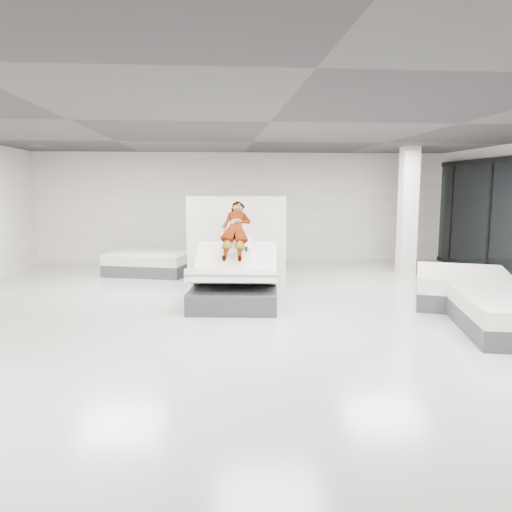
# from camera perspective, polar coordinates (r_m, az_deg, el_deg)

# --- Properties ---
(room) EXTENTS (14.00, 14.04, 3.20)m
(room) POSITION_cam_1_polar(r_m,az_deg,el_deg) (7.85, 1.59, 3.43)
(room) COLOR #B1AEA7
(room) RESTS_ON ground
(hero_bed) EXTENTS (1.82, 2.28, 1.24)m
(hero_bed) POSITION_cam_1_polar(r_m,az_deg,el_deg) (9.50, -2.42, -3.10)
(hero_bed) COLOR #38383D
(hero_bed) RESTS_ON floor
(person) EXTENTS (0.70, 1.33, 1.40)m
(person) POSITION_cam_1_polar(r_m,az_deg,el_deg) (9.68, -2.31, 2.03)
(person) COLOR slate
(person) RESTS_ON hero_bed
(remote) EXTENTS (0.07, 0.15, 0.08)m
(remote) POSITION_cam_1_polar(r_m,az_deg,el_deg) (9.34, -1.12, 0.82)
(remote) COLOR black
(remote) RESTS_ON person
(divider_panel) EXTENTS (2.20, 0.34, 2.00)m
(divider_panel) POSITION_cam_1_polar(r_m,az_deg,el_deg) (11.08, -2.26, 1.64)
(divider_panel) COLOR white
(divider_panel) RESTS_ON floor
(flat_bed_right_far) EXTENTS (2.36, 2.66, 0.60)m
(flat_bed_right_far) POSITION_cam_1_polar(r_m,az_deg,el_deg) (10.39, 22.47, -3.30)
(flat_bed_right_far) COLOR #38383D
(flat_bed_right_far) RESTS_ON floor
(flat_bed_left_far) EXTENTS (2.30, 1.96, 0.54)m
(flat_bed_left_far) POSITION_cam_1_polar(r_m,az_deg,el_deg) (13.01, -12.02, -0.82)
(flat_bed_left_far) COLOR #38383D
(flat_bed_left_far) RESTS_ON floor
(column) EXTENTS (0.40, 0.40, 3.20)m
(column) POSITION_cam_1_polar(r_m,az_deg,el_deg) (13.22, 16.95, 4.93)
(column) COLOR silver
(column) RESTS_ON floor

